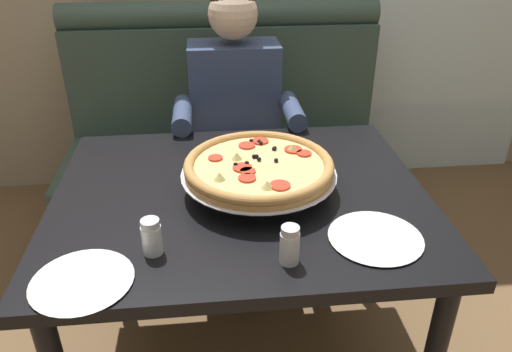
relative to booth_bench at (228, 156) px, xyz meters
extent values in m
cube|color=#384C42|center=(0.00, -0.13, -0.17)|extent=(1.60, 0.60, 0.46)
cube|color=#384C42|center=(0.00, 0.26, 0.29)|extent=(1.60, 0.18, 0.65)
cylinder|color=#384C42|center=(0.00, 0.26, 0.66)|extent=(1.60, 0.14, 0.14)
cube|color=black|center=(0.00, -0.96, 0.33)|extent=(1.18, 0.98, 0.04)
cylinder|color=black|center=(-0.52, -0.54, -0.05)|extent=(0.06, 0.06, 0.70)
cylinder|color=black|center=(0.52, -0.54, -0.05)|extent=(0.06, 0.06, 0.70)
cube|color=#2D3342|center=(0.03, -0.38, 0.14)|extent=(0.34, 0.40, 0.15)
cylinder|color=#2D3342|center=(-0.07, -0.63, -0.17)|extent=(0.11, 0.11, 0.46)
cylinder|color=#2D3342|center=(0.13, -0.63, -0.17)|extent=(0.11, 0.11, 0.46)
cube|color=#38476B|center=(0.03, -0.16, 0.34)|extent=(0.40, 0.22, 0.56)
cylinder|color=#38476B|center=(-0.20, -0.38, 0.39)|extent=(0.08, 0.28, 0.08)
cylinder|color=#38476B|center=(0.26, -0.38, 0.39)|extent=(0.08, 0.28, 0.08)
sphere|color=beige|center=(0.03, -0.18, 0.75)|extent=(0.21, 0.21, 0.21)
sphere|color=black|center=(0.03, -0.17, 0.78)|extent=(0.19, 0.19, 0.19)
cylinder|color=silver|center=(0.06, -1.08, 0.38)|extent=(0.01, 0.01, 0.06)
cylinder|color=silver|center=(-0.05, -0.89, 0.38)|extent=(0.01, 0.01, 0.06)
cylinder|color=silver|center=(0.17, -0.89, 0.38)|extent=(0.01, 0.01, 0.06)
torus|color=silver|center=(0.06, -0.96, 0.40)|extent=(0.27, 0.27, 0.01)
cylinder|color=silver|center=(0.06, -0.96, 0.41)|extent=(0.49, 0.49, 0.00)
cylinder|color=tan|center=(0.06, -0.96, 0.42)|extent=(0.46, 0.46, 0.02)
torus|color=tan|center=(0.06, -0.96, 0.44)|extent=(0.47, 0.47, 0.03)
cylinder|color=#E5C17A|center=(0.06, -0.96, 0.44)|extent=(0.40, 0.40, 0.01)
cylinder|color=red|center=(0.01, -0.98, 0.45)|extent=(0.06, 0.06, 0.01)
cylinder|color=red|center=(0.18, -0.87, 0.45)|extent=(0.06, 0.06, 0.01)
cylinder|color=red|center=(0.02, -1.00, 0.45)|extent=(0.05, 0.05, 0.01)
cylinder|color=red|center=(0.08, -0.79, 0.45)|extent=(0.06, 0.06, 0.01)
cylinder|color=red|center=(0.01, -1.05, 0.45)|extent=(0.05, 0.05, 0.01)
cylinder|color=red|center=(0.03, -0.83, 0.45)|extent=(0.05, 0.05, 0.01)
cylinder|color=red|center=(0.10, -1.10, 0.45)|extent=(0.06, 0.06, 0.01)
cylinder|color=red|center=(-0.07, -0.91, 0.45)|extent=(0.05, 0.05, 0.01)
cylinder|color=red|center=(0.21, -0.90, 0.45)|extent=(0.05, 0.05, 0.01)
sphere|color=black|center=(0.08, -0.82, 0.45)|extent=(0.01, 0.01, 0.01)
sphere|color=black|center=(0.02, -0.96, 0.45)|extent=(0.01, 0.01, 0.01)
sphere|color=black|center=(0.11, -0.95, 0.45)|extent=(0.01, 0.01, 0.01)
sphere|color=black|center=(0.05, -0.91, 0.45)|extent=(0.01, 0.01, 0.01)
sphere|color=black|center=(0.08, -0.80, 0.45)|extent=(0.01, 0.01, 0.01)
sphere|color=black|center=(0.06, -0.91, 0.45)|extent=(0.01, 0.01, 0.01)
sphere|color=black|center=(0.12, -0.86, 0.45)|extent=(0.01, 0.01, 0.01)
sphere|color=black|center=(0.06, -0.93, 0.45)|extent=(0.01, 0.01, 0.01)
sphere|color=black|center=(0.12, -0.86, 0.45)|extent=(0.01, 0.01, 0.01)
sphere|color=black|center=(-0.01, -0.96, 0.45)|extent=(0.01, 0.01, 0.01)
sphere|color=black|center=(0.05, -0.80, 0.45)|extent=(0.01, 0.01, 0.01)
cone|color=#CCC675|center=(-0.07, -1.04, 0.45)|extent=(0.04, 0.04, 0.02)
cone|color=#CCC675|center=(-0.01, -0.92, 0.45)|extent=(0.04, 0.04, 0.02)
cone|color=#CCC675|center=(0.18, -0.88, 0.45)|extent=(0.04, 0.04, 0.02)
cone|color=#CCC675|center=(0.07, -1.11, 0.45)|extent=(0.04, 0.04, 0.02)
cylinder|color=white|center=(-0.25, -1.24, 0.39)|extent=(0.05, 0.05, 0.08)
cylinder|color=#A82D19|center=(-0.25, -1.24, 0.37)|extent=(0.05, 0.05, 0.05)
cylinder|color=silver|center=(-0.25, -1.24, 0.44)|extent=(0.05, 0.05, 0.02)
cylinder|color=white|center=(0.10, -1.32, 0.39)|extent=(0.05, 0.05, 0.09)
cylinder|color=silver|center=(0.10, -1.32, 0.38)|extent=(0.04, 0.04, 0.06)
cylinder|color=silver|center=(0.10, -1.32, 0.44)|extent=(0.05, 0.05, 0.02)
cylinder|color=white|center=(0.35, -1.25, 0.35)|extent=(0.18, 0.18, 0.01)
cone|color=white|center=(0.35, -1.25, 0.36)|extent=(0.26, 0.26, 0.01)
cylinder|color=white|center=(-0.41, -1.35, 0.35)|extent=(0.17, 0.17, 0.01)
cone|color=white|center=(-0.41, -1.35, 0.36)|extent=(0.25, 0.25, 0.01)
cylinder|color=black|center=(1.66, 1.39, -0.18)|extent=(0.02, 0.02, 0.44)
cylinder|color=black|center=(1.45, 1.55, -0.18)|extent=(0.02, 0.02, 0.44)
cylinder|color=black|center=(1.51, 1.18, -0.18)|extent=(0.02, 0.02, 0.44)
cylinder|color=black|center=(1.30, 1.34, -0.18)|extent=(0.02, 0.02, 0.44)
cylinder|color=black|center=(1.48, 1.37, 0.05)|extent=(0.40, 0.40, 0.02)
cube|color=black|center=(1.39, 1.24, 0.25)|extent=(0.27, 0.21, 0.42)
camera|label=1|loc=(-0.09, -2.31, 1.15)|focal=34.67mm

